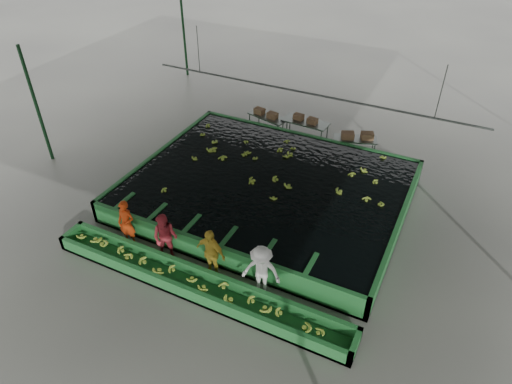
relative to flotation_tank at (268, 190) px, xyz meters
The scene contains 21 objects.
ground 1.57m from the flotation_tank, 90.00° to the right, with size 80.00×80.00×0.00m, color #65665D.
shed_roof 4.79m from the flotation_tank, 90.00° to the right, with size 20.00×22.00×0.04m, color slate.
shed_posts 2.54m from the flotation_tank, 90.00° to the right, with size 20.00×22.00×5.00m, color #123519, non-canonical shape.
flotation_tank is the anchor object (origin of this frame).
tank_water 0.40m from the flotation_tank, 90.00° to the right, with size 9.70×7.70×0.00m, color black.
sorting_trough 5.10m from the flotation_tank, 90.00° to the right, with size 10.00×1.00×0.50m, color #226C2E, non-canonical shape.
cableway_rail 4.33m from the flotation_tank, 90.00° to the left, with size 0.08×0.08×14.00m, color #59605B.
rail_hanger_left 7.06m from the flotation_tank, 145.01° to the left, with size 0.04×0.04×2.00m, color #59605B.
rail_hanger_right 7.06m from the flotation_tank, 34.99° to the left, with size 0.04×0.04×2.00m, color #59605B.
worker_a 5.35m from the flotation_tank, 126.22° to the right, with size 0.63×0.41×1.71m, color red.
worker_b 4.60m from the flotation_tank, 110.33° to the right, with size 0.83×0.65×1.71m, color #B42C36.
worker_c 4.32m from the flotation_tank, 88.86° to the right, with size 1.04×0.43×1.77m, color gold.
worker_d 4.68m from the flotation_tank, 67.22° to the right, with size 1.16×0.66×1.79m, color white.
packing_table_left 5.30m from the flotation_tank, 115.07° to the left, with size 1.94×0.77×0.88m, color #59605B, non-canonical shape.
packing_table_mid 4.95m from the flotation_tank, 94.90° to the left, with size 2.12×0.85×0.96m, color #59605B, non-canonical shape.
packing_table_right 5.05m from the flotation_tank, 66.59° to the left, with size 1.85×0.74×0.84m, color #59605B, non-canonical shape.
box_stack_left 5.34m from the flotation_tank, 116.20° to the left, with size 1.22×0.34×0.26m, color brown, non-canonical shape.
box_stack_mid 4.97m from the flotation_tank, 95.07° to the left, with size 1.16×0.32×0.25m, color brown, non-canonical shape.
box_stack_right 5.10m from the flotation_tank, 65.88° to the left, with size 1.36×0.38×0.29m, color brown, non-canonical shape.
floating_bananas 0.89m from the flotation_tank, 90.00° to the left, with size 9.01×6.14×0.12m, color #91B132, non-canonical shape.
trough_bananas 5.10m from the flotation_tank, 90.00° to the right, with size 9.44×0.63×0.13m, color #91B132, non-canonical shape.
Camera 1 is at (5.83, -11.25, 10.60)m, focal length 32.00 mm.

